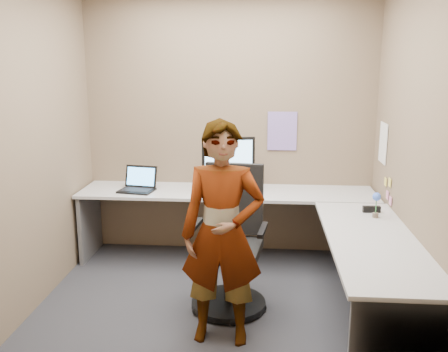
# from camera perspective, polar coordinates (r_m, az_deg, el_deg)

# --- Properties ---
(ground) EXTENTS (3.00, 3.00, 0.00)m
(ground) POSITION_cam_1_polar(r_m,az_deg,el_deg) (4.37, -0.70, -14.28)
(ground) COLOR #25262A
(ground) RESTS_ON ground
(wall_back) EXTENTS (3.00, 0.00, 3.00)m
(wall_back) POSITION_cam_1_polar(r_m,az_deg,el_deg) (5.23, 0.61, 5.78)
(wall_back) COLOR brown
(wall_back) RESTS_ON ground
(wall_right) EXTENTS (0.00, 2.70, 2.70)m
(wall_right) POSITION_cam_1_polar(r_m,az_deg,el_deg) (4.09, 20.71, 2.94)
(wall_right) COLOR brown
(wall_right) RESTS_ON ground
(wall_left) EXTENTS (0.00, 2.70, 2.70)m
(wall_left) POSITION_cam_1_polar(r_m,az_deg,el_deg) (4.35, -20.87, 3.49)
(wall_left) COLOR brown
(wall_left) RESTS_ON ground
(desk) EXTENTS (2.98, 2.58, 0.73)m
(desk) POSITION_cam_1_polar(r_m,az_deg,el_deg) (4.49, 5.33, -5.46)
(desk) COLOR #B8B8B8
(desk) RESTS_ON ground
(paper_ream) EXTENTS (0.36, 0.30, 0.06)m
(paper_ream) POSITION_cam_1_polar(r_m,az_deg,el_deg) (4.92, 0.47, -1.63)
(paper_ream) COLOR red
(paper_ream) RESTS_ON desk
(monitor) EXTENTS (0.51, 0.19, 0.49)m
(monitor) POSITION_cam_1_polar(r_m,az_deg,el_deg) (4.87, 0.50, 2.10)
(monitor) COLOR black
(monitor) RESTS_ON paper_ream
(laptop) EXTENTS (0.38, 0.33, 0.24)m
(laptop) POSITION_cam_1_polar(r_m,az_deg,el_deg) (5.11, -9.75, -0.96)
(laptop) COLOR black
(laptop) RESTS_ON desk
(trackball_mouse) EXTENTS (0.12, 0.08, 0.07)m
(trackball_mouse) POSITION_cam_1_polar(r_m,az_deg,el_deg) (4.86, -2.00, -1.90)
(trackball_mouse) COLOR #B7B7BC
(trackball_mouse) RESTS_ON desk
(origami) EXTENTS (0.10, 0.10, 0.06)m
(origami) POSITION_cam_1_polar(r_m,az_deg,el_deg) (4.96, 1.01, -1.56)
(origami) COLOR white
(origami) RESTS_ON desk
(stapler) EXTENTS (0.15, 0.05, 0.05)m
(stapler) POSITION_cam_1_polar(r_m,az_deg,el_deg) (4.50, 16.51, -3.66)
(stapler) COLOR black
(stapler) RESTS_ON desk
(flower) EXTENTS (0.07, 0.07, 0.22)m
(flower) POSITION_cam_1_polar(r_m,az_deg,el_deg) (4.32, 17.02, -2.75)
(flower) COLOR brown
(flower) RESTS_ON desk
(calendar_purple) EXTENTS (0.30, 0.01, 0.40)m
(calendar_purple) POSITION_cam_1_polar(r_m,az_deg,el_deg) (5.21, 6.66, 5.12)
(calendar_purple) COLOR #846BB7
(calendar_purple) RESTS_ON wall_back
(calendar_white) EXTENTS (0.01, 0.28, 0.38)m
(calendar_white) POSITION_cam_1_polar(r_m,az_deg,el_deg) (4.96, 17.73, 3.62)
(calendar_white) COLOR white
(calendar_white) RESTS_ON wall_right
(sticky_note_a) EXTENTS (0.01, 0.07, 0.07)m
(sticky_note_a) POSITION_cam_1_polar(r_m,az_deg,el_deg) (4.68, 18.41, -0.70)
(sticky_note_a) COLOR #F2E059
(sticky_note_a) RESTS_ON wall_right
(sticky_note_b) EXTENTS (0.01, 0.07, 0.07)m
(sticky_note_b) POSITION_cam_1_polar(r_m,az_deg,el_deg) (4.76, 18.16, -2.09)
(sticky_note_b) COLOR pink
(sticky_note_b) RESTS_ON wall_right
(sticky_note_c) EXTENTS (0.01, 0.07, 0.07)m
(sticky_note_c) POSITION_cam_1_polar(r_m,az_deg,el_deg) (4.65, 18.48, -2.70)
(sticky_note_c) COLOR pink
(sticky_note_c) RESTS_ON wall_right
(sticky_note_d) EXTENTS (0.01, 0.07, 0.07)m
(sticky_note_d) POSITION_cam_1_polar(r_m,az_deg,el_deg) (4.83, 17.98, -0.63)
(sticky_note_d) COLOR #F2E059
(sticky_note_d) RESTS_ON wall_right
(office_chair) EXTENTS (0.63, 0.62, 1.16)m
(office_chair) POSITION_cam_1_polar(r_m,az_deg,el_deg) (4.16, 0.72, -8.60)
(office_chair) COLOR black
(office_chair) RESTS_ON ground
(person) EXTENTS (0.60, 0.40, 1.62)m
(person) POSITION_cam_1_polar(r_m,az_deg,el_deg) (3.55, -0.20, -6.65)
(person) COLOR #999399
(person) RESTS_ON ground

